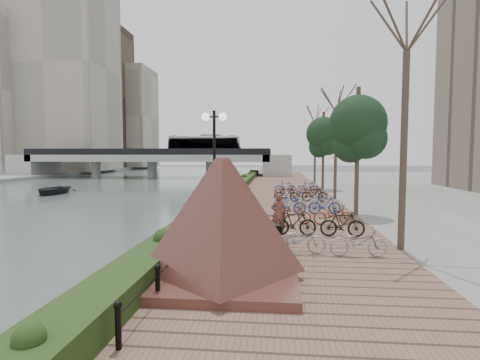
# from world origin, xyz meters

# --- Properties ---
(ground) EXTENTS (220.00, 220.00, 0.00)m
(ground) POSITION_xyz_m (0.00, 0.00, 0.00)
(ground) COLOR #59595B
(ground) RESTS_ON ground
(river_water) EXTENTS (30.00, 130.00, 0.02)m
(river_water) POSITION_xyz_m (-15.00, 25.00, 0.01)
(river_water) COLOR #4D605A
(river_water) RESTS_ON ground
(promenade) EXTENTS (8.00, 75.00, 0.50)m
(promenade) POSITION_xyz_m (4.00, 17.50, 0.25)
(promenade) COLOR brown
(promenade) RESTS_ON ground
(hedge) EXTENTS (1.10, 56.00, 0.60)m
(hedge) POSITION_xyz_m (0.60, 20.00, 0.80)
(hedge) COLOR #1F3C15
(hedge) RESTS_ON promenade
(chain_fence) EXTENTS (0.10, 14.10, 0.70)m
(chain_fence) POSITION_xyz_m (1.40, 2.00, 0.85)
(chain_fence) COLOR black
(chain_fence) RESTS_ON promenade
(granite_monument) EXTENTS (4.57, 4.57, 3.03)m
(granite_monument) POSITION_xyz_m (2.59, -1.56, 2.04)
(granite_monument) COLOR #4C2021
(granite_monument) RESTS_ON promenade
(lamppost) EXTENTS (1.02, 0.32, 4.86)m
(lamppost) POSITION_xyz_m (1.41, 4.34, 4.00)
(lamppost) COLOR black
(lamppost) RESTS_ON promenade
(motorcycle) EXTENTS (0.78, 1.72, 1.04)m
(motorcycle) POSITION_xyz_m (3.79, 1.56, 1.02)
(motorcycle) COLOR black
(motorcycle) RESTS_ON promenade
(pedestrian) EXTENTS (0.62, 0.44, 1.62)m
(pedestrian) POSITION_xyz_m (4.00, 3.78, 1.31)
(pedestrian) COLOR brown
(pedestrian) RESTS_ON promenade
(bicycle_parking) EXTENTS (2.40, 19.89, 1.00)m
(bicycle_parking) POSITION_xyz_m (5.50, 10.01, 0.97)
(bicycle_parking) COLOR #99999D
(bicycle_parking) RESTS_ON promenade
(street_trees) EXTENTS (3.20, 37.12, 6.80)m
(street_trees) POSITION_xyz_m (8.00, 12.68, 3.69)
(street_trees) COLOR #3E2E24
(street_trees) RESTS_ON promenade
(bridge) EXTENTS (36.00, 10.77, 6.50)m
(bridge) POSITION_xyz_m (-13.31, 45.00, 3.37)
(bridge) COLOR gray
(bridge) RESTS_ON ground
(boat) EXTENTS (3.05, 4.23, 0.87)m
(boat) POSITION_xyz_m (-16.09, 20.99, 0.45)
(boat) COLOR black
(boat) RESTS_ON river_water
(far_buildings) EXTENTS (35.00, 38.00, 38.00)m
(far_buildings) POSITION_xyz_m (-41.66, 65.91, 16.12)
(far_buildings) COLOR #A79A8B
(far_buildings) RESTS_ON far_bank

